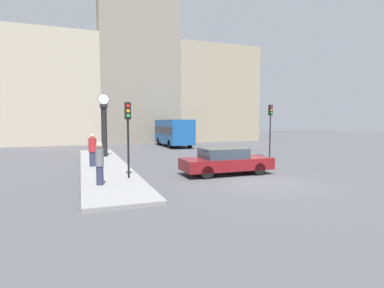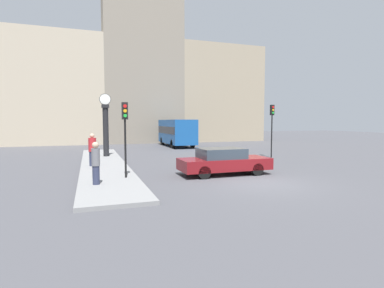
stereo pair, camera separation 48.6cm
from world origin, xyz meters
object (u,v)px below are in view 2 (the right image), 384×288
Objects in this scene: pedestrian_red_top at (92,150)px; traffic_light_near at (125,124)px; sedan_car at (224,161)px; traffic_light_far at (272,120)px; pedestrian_grey_jacket at (96,163)px; bus_distant at (177,131)px; street_clock at (106,127)px.

traffic_light_near is at bearing -72.13° from pedestrian_red_top.
traffic_light_near is (-4.84, -0.03, 1.90)m from sedan_car.
pedestrian_red_top is (-1.36, 4.23, -1.51)m from traffic_light_near.
pedestrian_grey_jacket is (-12.52, -6.47, -1.75)m from traffic_light_far.
sedan_car is 5.20m from traffic_light_near.
bus_distant is at bearing 108.13° from traffic_light_far.
pedestrian_grey_jacket is at bearing -89.28° from pedestrian_red_top.
traffic_light_far is at bearing 25.54° from traffic_light_near.
street_clock reaches higher than traffic_light_far.
sedan_car is 1.35× the size of traffic_light_near.
pedestrian_red_top is at bearing -174.86° from traffic_light_far.
traffic_light_far is 12.76m from pedestrian_red_top.
street_clock is (-7.72, -8.25, 0.65)m from bus_distant.
sedan_car is at bearing 0.33° from traffic_light_near.
bus_distant is 11.32m from street_clock.
bus_distant is 15.65m from pedestrian_red_top.
traffic_light_far is (6.38, 5.34, 2.10)m from sedan_car.
traffic_light_far reaches higher than sedan_car.
pedestrian_red_top is at bearing -101.84° from street_clock.
pedestrian_red_top is at bearing 107.87° from traffic_light_near.
sedan_car is at bearing -140.10° from traffic_light_far.
bus_distant is 20.27m from pedestrian_grey_jacket.
sedan_car is 10.47m from street_clock.
bus_distant reaches higher than sedan_car.
street_clock is 2.44× the size of pedestrian_red_top.
traffic_light_near is 12.44m from traffic_light_far.
traffic_light_far is 2.27× the size of pedestrian_grey_jacket.
street_clock is 10.19m from pedestrian_grey_jacket.
pedestrian_grey_jacket is at bearing -95.25° from street_clock.
traffic_light_near reaches higher than pedestrian_red_top.
traffic_light_near reaches higher than sedan_car.
pedestrian_grey_jacket is (-1.30, -1.10, -1.55)m from traffic_light_near.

